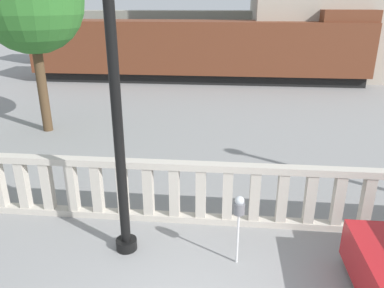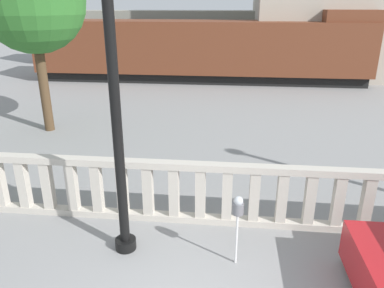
{
  "view_description": "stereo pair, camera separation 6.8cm",
  "coord_description": "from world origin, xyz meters",
  "px_view_note": "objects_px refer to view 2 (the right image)",
  "views": [
    {
      "loc": [
        0.5,
        -3.82,
        4.32
      ],
      "look_at": [
        -0.28,
        3.9,
        1.35
      ],
      "focal_mm": 35.0,
      "sensor_mm": 36.0,
      "label": 1
    },
    {
      "loc": [
        0.56,
        -3.82,
        4.32
      ],
      "look_at": [
        -0.28,
        3.9,
        1.35
      ],
      "focal_mm": 35.0,
      "sensor_mm": 36.0,
      "label": 2
    }
  ],
  "objects_px": {
    "lamppost": "(111,47)",
    "parking_meter": "(238,210)",
    "train_far": "(164,36)",
    "tree_left": "(32,0)",
    "train_near": "(203,50)"
  },
  "relations": [
    {
      "from": "lamppost",
      "to": "parking_meter",
      "type": "bearing_deg",
      "value": -5.21
    },
    {
      "from": "parking_meter",
      "to": "lamppost",
      "type": "bearing_deg",
      "value": 174.79
    },
    {
      "from": "lamppost",
      "to": "train_far",
      "type": "height_order",
      "value": "lamppost"
    },
    {
      "from": "train_far",
      "to": "tree_left",
      "type": "distance_m",
      "value": 15.79
    },
    {
      "from": "lamppost",
      "to": "tree_left",
      "type": "relative_size",
      "value": 1.08
    },
    {
      "from": "lamppost",
      "to": "train_near",
      "type": "height_order",
      "value": "lamppost"
    },
    {
      "from": "tree_left",
      "to": "lamppost",
      "type": "bearing_deg",
      "value": -54.45
    },
    {
      "from": "parking_meter",
      "to": "tree_left",
      "type": "bearing_deg",
      "value": 135.05
    },
    {
      "from": "train_near",
      "to": "tree_left",
      "type": "bearing_deg",
      "value": -116.45
    },
    {
      "from": "train_near",
      "to": "lamppost",
      "type": "bearing_deg",
      "value": -90.46
    },
    {
      "from": "train_near",
      "to": "tree_left",
      "type": "xyz_separation_m",
      "value": [
        -4.73,
        -9.51,
        2.59
      ]
    },
    {
      "from": "lamppost",
      "to": "parking_meter",
      "type": "relative_size",
      "value": 4.97
    },
    {
      "from": "lamppost",
      "to": "train_near",
      "type": "xyz_separation_m",
      "value": [
        0.13,
        15.94,
        -1.91
      ]
    },
    {
      "from": "parking_meter",
      "to": "train_near",
      "type": "xyz_separation_m",
      "value": [
        -1.91,
        16.13,
        0.69
      ]
    },
    {
      "from": "train_near",
      "to": "train_far",
      "type": "bearing_deg",
      "value": 118.67
    }
  ]
}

